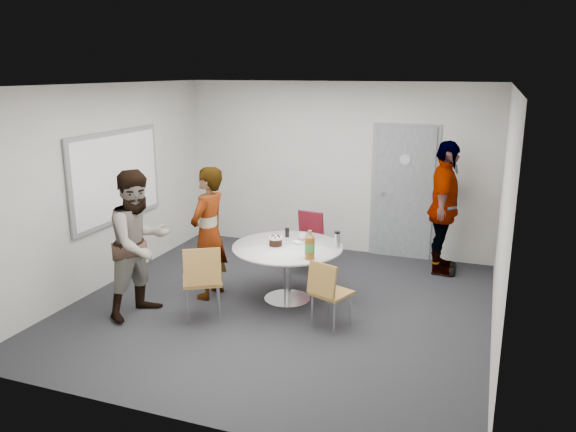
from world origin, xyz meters
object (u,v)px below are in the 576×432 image
at_px(person_main, 209,233).
at_px(chair_near_right, 327,289).
at_px(door, 404,193).
at_px(person_right, 444,208).
at_px(chair_near_left, 202,276).
at_px(person_left, 140,244).
at_px(table, 289,254).
at_px(chair_far, 308,235).
at_px(whiteboard, 117,177).

bearing_deg(person_main, chair_near_right, 81.42).
relative_size(door, person_right, 1.10).
height_order(chair_near_left, person_left, person_left).
distance_m(door, table, 2.54).
relative_size(person_main, person_left, 0.97).
bearing_deg(person_left, chair_near_right, -64.64).
bearing_deg(person_left, person_main, -17.03).
xyz_separation_m(door, chair_far, (-1.20, -1.09, -0.50)).
xyz_separation_m(whiteboard, table, (2.51, 0.00, -0.82)).
relative_size(door, chair_near_right, 2.62).
height_order(chair_far, person_left, person_left).
relative_size(table, person_right, 0.72).
distance_m(door, chair_near_left, 3.69).
xyz_separation_m(chair_near_right, person_right, (1.03, 2.36, 0.47)).
relative_size(table, person_left, 0.79).
height_order(whiteboard, person_main, whiteboard).
bearing_deg(person_main, person_right, 130.57).
bearing_deg(person_left, whiteboard, 61.99).
height_order(table, chair_far, table).
height_order(person_main, person_left, person_left).
bearing_deg(person_right, chair_near_left, 136.12).
bearing_deg(person_right, door, 49.55).
bearing_deg(door, person_left, -128.44).
bearing_deg(person_main, person_left, -28.20).
xyz_separation_m(door, person_left, (-2.57, -3.24, -0.14)).
relative_size(door, chair_near_left, 2.28).
bearing_deg(chair_far, chair_near_right, 122.01).
xyz_separation_m(whiteboard, chair_near_right, (3.19, -0.61, -0.96)).
xyz_separation_m(chair_near_left, chair_near_right, (1.41, 0.31, -0.08)).
distance_m(chair_near_right, person_left, 2.27).
bearing_deg(whiteboard, door, 32.66).
height_order(door, person_left, door).
height_order(door, person_main, door).
relative_size(whiteboard, person_left, 1.08).
distance_m(person_left, person_right, 4.22).
relative_size(whiteboard, chair_far, 2.20).
height_order(whiteboard, table, whiteboard).
relative_size(person_left, person_right, 0.92).
bearing_deg(table, chair_near_right, -41.91).
height_order(door, chair_far, door).
relative_size(whiteboard, chair_near_left, 2.05).
xyz_separation_m(whiteboard, person_right, (4.22, 1.75, -0.49)).
distance_m(door, person_right, 0.85).
bearing_deg(chair_far, table, 104.35).
height_order(chair_near_right, person_right, person_right).
xyz_separation_m(chair_near_right, person_left, (-2.20, -0.35, 0.39)).
distance_m(door, whiteboard, 4.25).
relative_size(chair_near_left, chair_near_right, 1.15).
relative_size(chair_far, person_main, 0.51).
bearing_deg(table, door, 65.23).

